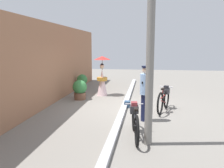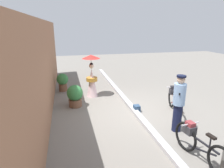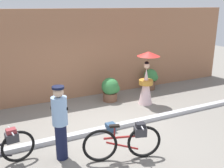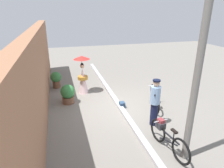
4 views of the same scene
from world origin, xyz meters
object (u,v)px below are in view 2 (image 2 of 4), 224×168
object	(u,v)px
bicycle_far_side	(174,100)
potted_plant_small	(75,95)
bicycle_near_officer	(199,144)
person_with_parasol	(92,76)
backpack_on_pavement	(137,108)
potted_plant_by_door	(63,81)
person_officer	(179,102)

from	to	relation	value
bicycle_far_side	potted_plant_small	bearing A→B (deg)	68.98
bicycle_near_officer	person_with_parasol	size ratio (longest dim) A/B	0.97
backpack_on_pavement	bicycle_near_officer	bearing A→B (deg)	-171.63
potted_plant_by_door	potted_plant_small	world-z (taller)	potted_plant_small
bicycle_far_side	person_officer	xyz separation A→B (m)	(-1.27, 0.66, 0.47)
person_with_parasol	potted_plant_small	xyz separation A→B (m)	(-0.98, 0.79, -0.46)
bicycle_far_side	potted_plant_small	xyz separation A→B (m)	(1.34, 3.49, 0.01)
bicycle_far_side	potted_plant_small	world-z (taller)	bicycle_far_side
potted_plant_small	bicycle_far_side	bearing A→B (deg)	-111.02
potted_plant_by_door	potted_plant_small	size ratio (longest dim) A/B	1.00
potted_plant_by_door	potted_plant_small	distance (m)	2.11
bicycle_near_officer	bicycle_far_side	size ratio (longest dim) A/B	1.04
bicycle_far_side	bicycle_near_officer	bearing A→B (deg)	160.80
bicycle_near_officer	potted_plant_by_door	size ratio (longest dim) A/B	2.10
bicycle_near_officer	backpack_on_pavement	distance (m)	2.94
bicycle_near_officer	person_with_parasol	world-z (taller)	person_with_parasol
bicycle_far_side	person_officer	world-z (taller)	person_officer
bicycle_near_officer	backpack_on_pavement	size ratio (longest dim) A/B	7.33
bicycle_far_side	potted_plant_small	distance (m)	3.74
bicycle_near_officer	potted_plant_small	world-z (taller)	potted_plant_small
potted_plant_by_door	bicycle_far_side	bearing A→B (deg)	-130.60
bicycle_near_officer	potted_plant_small	distance (m)	4.72
person_officer	person_with_parasol	bearing A→B (deg)	29.57
bicycle_near_officer	potted_plant_by_door	distance (m)	6.75
bicycle_far_side	backpack_on_pavement	bearing A→B (deg)	77.89
bicycle_near_officer	potted_plant_small	xyz separation A→B (m)	(3.95, 2.59, 0.02)
bicycle_far_side	person_officer	distance (m)	1.51
backpack_on_pavement	person_with_parasol	bearing A→B (deg)	33.81
bicycle_far_side	person_with_parasol	size ratio (longest dim) A/B	0.93
person_officer	potted_plant_by_door	world-z (taller)	person_officer
potted_plant_small	backpack_on_pavement	world-z (taller)	potted_plant_small
potted_plant_by_door	backpack_on_pavement	bearing A→B (deg)	-139.79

